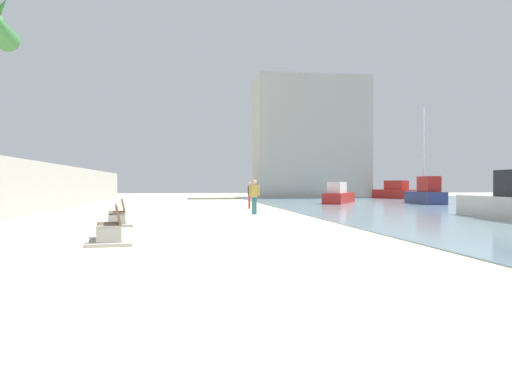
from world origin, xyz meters
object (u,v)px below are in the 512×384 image
object	(u,v)px
bench_near	(110,234)
person_walking	(249,193)
boat_distant	(339,195)
boat_mid_bay	(426,193)
boat_far_right	(391,192)
person_standing	(254,194)
bench_far	(118,219)

from	to	relation	value
bench_near	person_walking	xyz separation A→B (m)	(5.89, 18.44, 0.72)
boat_distant	boat_mid_bay	xyz separation A→B (m)	(6.13, -2.07, 0.17)
person_walking	boat_far_right	bearing A→B (deg)	49.10
person_walking	boat_mid_bay	world-z (taller)	boat_mid_bay
boat_mid_bay	boat_distant	bearing A→B (deg)	161.34
bench_near	boat_mid_bay	bearing A→B (deg)	50.28
boat_far_right	person_standing	bearing A→B (deg)	-124.20
person_walking	boat_mid_bay	bearing A→B (deg)	21.63
person_standing	boat_distant	distance (m)	16.19
person_standing	boat_far_right	bearing A→B (deg)	55.80
bench_near	boat_distant	size ratio (longest dim) A/B	0.34
boat_far_right	boat_mid_bay	size ratio (longest dim) A/B	0.78
bench_far	person_standing	bearing A→B (deg)	46.39
bench_near	boat_far_right	distance (m)	44.50
boat_distant	boat_far_right	world-z (taller)	boat_far_right
bench_near	person_standing	size ratio (longest dim) A/B	1.29
person_standing	boat_far_right	world-z (taller)	boat_far_right
boat_distant	person_standing	bearing A→B (deg)	-121.47
bench_far	boat_distant	bearing A→B (deg)	54.34
bench_near	bench_far	xyz separation A→B (m)	(-0.53, 6.09, 0.00)
bench_far	person_standing	size ratio (longest dim) A/B	1.28
person_walking	boat_mid_bay	xyz separation A→B (m)	(14.07, 5.58, -0.15)
bench_far	bench_near	bearing A→B (deg)	-85.04
person_walking	person_standing	world-z (taller)	person_standing
person_walking	boat_far_right	size ratio (longest dim) A/B	0.29
bench_near	bench_far	bearing A→B (deg)	94.96
bench_near	bench_far	distance (m)	6.11
bench_far	boat_distant	xyz separation A→B (m)	(14.36, 20.01, 0.40)
bench_far	boat_mid_bay	bearing A→B (deg)	41.20
bench_far	boat_far_right	distance (m)	39.72
person_walking	boat_distant	distance (m)	11.03
bench_near	boat_far_right	xyz separation A→B (m)	(22.94, 38.13, 0.48)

